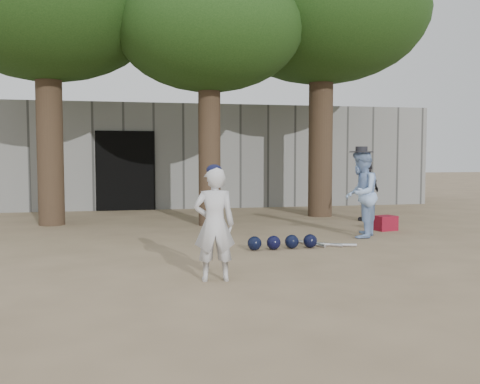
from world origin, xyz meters
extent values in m
plane|color=#937C5E|center=(0.00, 0.00, 0.00)|extent=(70.00, 70.00, 0.00)
imported|color=silver|center=(-0.13, -0.93, 0.70)|extent=(0.53, 0.37, 1.39)
imported|color=#98B9EC|center=(3.10, 1.91, 0.81)|extent=(0.95, 1.00, 1.63)
imported|color=black|center=(4.33, 4.22, 0.70)|extent=(0.87, 0.72, 1.39)
cube|color=maroon|center=(3.99, 2.67, 0.15)|extent=(0.48, 0.40, 0.30)
cube|color=gray|center=(0.00, 8.00, 1.50)|extent=(16.00, 0.35, 3.00)
cube|color=black|center=(-1.20, 7.80, 1.10)|extent=(1.60, 0.08, 2.20)
cube|color=slate|center=(0.00, 10.50, 1.50)|extent=(16.00, 5.00, 3.00)
sphere|color=black|center=(0.84, 0.99, 0.12)|extent=(0.23, 0.23, 0.23)
sphere|color=black|center=(1.16, 0.99, 0.12)|extent=(0.23, 0.23, 0.23)
sphere|color=black|center=(1.48, 1.02, 0.12)|extent=(0.23, 0.23, 0.23)
sphere|color=black|center=(1.80, 1.02, 0.12)|extent=(0.23, 0.23, 0.23)
cylinder|color=silver|center=(1.89, 1.30, 0.03)|extent=(0.35, 0.68, 0.06)
cylinder|color=silver|center=(2.07, 1.18, 0.03)|extent=(0.58, 0.52, 0.06)
cylinder|color=silver|center=(2.25, 1.06, 0.03)|extent=(0.70, 0.29, 0.06)
cylinder|color=brown|center=(-2.80, 5.00, 2.75)|extent=(0.56, 0.56, 5.50)
ellipsoid|color=#284C19|center=(-2.80, 5.00, 4.70)|extent=(4.80, 4.80, 3.12)
cylinder|color=brown|center=(0.60, 4.20, 2.50)|extent=(0.48, 0.48, 5.00)
ellipsoid|color=#284C19|center=(0.60, 4.20, 4.20)|extent=(4.00, 4.00, 2.60)
cylinder|color=brown|center=(3.60, 5.40, 2.90)|extent=(0.60, 0.60, 5.80)
ellipsoid|color=#284C19|center=(3.60, 5.40, 5.00)|extent=(5.20, 5.20, 3.38)
camera|label=1|loc=(-1.17, -7.33, 1.55)|focal=40.00mm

